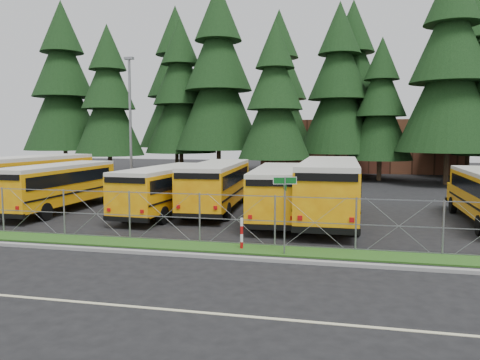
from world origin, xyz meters
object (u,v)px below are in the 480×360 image
bus_3 (168,190)px  bus_5 (279,193)px  striped_bollard (242,234)px  street_sign (285,199)px  bus_1 (61,188)px  light_standard (130,119)px  bus_0 (31,181)px  bus_6 (330,191)px  bus_4 (218,187)px

bus_3 → bus_5: (6.09, -0.30, 0.04)m
bus_5 → striped_bollard: bearing=-98.0°
striped_bollard → street_sign: bearing=-15.8°
bus_5 → bus_1: bearing=176.6°
light_standard → bus_1: bearing=-86.8°
bus_3 → light_standard: bearing=128.9°
bus_1 → striped_bollard: (11.86, -6.57, -0.72)m
bus_1 → striped_bollard: bearing=-28.0°
bus_0 → bus_5: 15.71m
bus_6 → bus_3: bearing=178.5°
bus_5 → street_sign: bearing=-84.4°
bus_0 → bus_6: bus_6 is taller
bus_1 → street_sign: (13.51, -7.04, 0.71)m
bus_4 → bus_5: bearing=-30.6°
bus_1 → striped_bollard: size_ratio=8.39×
bus_5 → street_sign: size_ratio=3.60×
street_sign → striped_bollard: 2.24m
bus_0 → bus_3: 9.63m
bus_1 → bus_4: (8.60, 1.98, 0.04)m
street_sign → light_standard: size_ratio=0.28×
striped_bollard → bus_0: bearing=151.1°
bus_3 → street_sign: street_sign is taller
bus_4 → bus_6: bearing=-19.7°
bus_4 → light_standard: (-9.15, 8.06, 4.14)m
bus_3 → striped_bollard: size_ratio=8.18×
bus_0 → street_sign: bus_0 is taller
bus_5 → street_sign: (1.17, -7.10, 0.71)m
bus_4 → bus_6: size_ratio=0.90×
bus_0 → bus_5: bus_0 is taller
bus_4 → street_sign: 10.29m
bus_3 → striped_bollard: bus_3 is taller
bus_1 → bus_0: bearing=152.3°
bus_5 → light_standard: (-12.90, 9.98, 4.18)m
bus_0 → striped_bollard: bearing=-22.7°
bus_6 → light_standard: (-15.40, 9.88, 3.99)m
bus_6 → bus_5: bearing=-177.8°
bus_5 → bus_4: bearing=149.2°
bus_3 → striped_bollard: (5.60, -6.92, -0.69)m
bus_4 → street_sign: size_ratio=3.69×
bus_0 → bus_1: (3.26, -1.78, -0.16)m
bus_5 → striped_bollard: size_ratio=8.43×
street_sign → striped_bollard: (-1.66, 0.47, -1.43)m
bus_1 → bus_6: bearing=1.6°
bus_4 → striped_bollard: 9.18m
bus_5 → bus_6: bus_6 is taller
bus_5 → bus_3: bearing=173.5°
bus_0 → striped_bollard: size_ratio=9.43×
striped_bollard → light_standard: light_standard is taller
striped_bollard → light_standard: size_ratio=0.12×
bus_3 → bus_4: 2.84m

